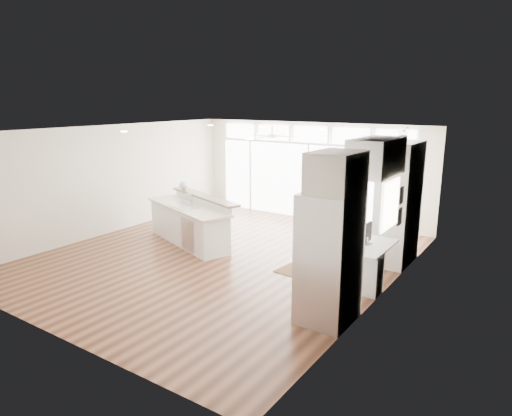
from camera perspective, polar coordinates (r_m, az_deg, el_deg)
The scene contains 24 objects.
floor at distance 9.92m, azimuth -4.24°, elevation -6.15°, with size 7.00×8.00×0.02m, color #452415.
ceiling at distance 9.37m, azimuth -4.53°, elevation 9.66°, with size 7.00×8.00×0.02m, color white.
wall_back at distance 12.88m, azimuth 6.73°, elevation 4.61°, with size 7.00×0.04×2.70m, color beige.
wall_front at distance 6.98m, azimuth -25.21°, elevation -4.24°, with size 7.00×0.04×2.70m, color beige.
wall_left at distance 12.01m, azimuth -17.65°, elevation 3.42°, with size 0.04×8.00×2.70m, color beige.
wall_right at distance 7.93m, azimuth 15.92°, elevation -1.42°, with size 0.04×8.00×2.70m, color beige.
glass_wall at distance 12.87m, azimuth 6.57°, elevation 3.26°, with size 5.80×0.06×2.08m, color white.
transom_row at distance 12.71m, azimuth 6.73°, elevation 9.17°, with size 5.90×0.06×0.40m, color white.
desk_window at distance 8.17m, azimuth 16.41°, elevation 0.43°, with size 0.04×0.85×0.85m, color white.
ceiling_fan at distance 11.96m, azimuth 2.03°, elevation 9.47°, with size 1.16×1.16×0.32m, color white.
recessed_lights at distance 9.53m, azimuth -3.77°, elevation 9.62°, with size 3.40×3.00×0.02m, color beige.
oven_cabinet at distance 9.72m, azimuth 17.39°, elevation 0.58°, with size 0.64×1.20×2.50m, color white.
desk_nook at distance 8.60m, azimuth 13.79°, elevation -6.90°, with size 0.72×1.30×0.76m, color white.
upper_cabinets at distance 8.13m, azimuth 14.83°, elevation 6.19°, with size 0.64×1.30×0.64m, color white.
refrigerator at distance 6.95m, azimuth 9.13°, elevation -6.17°, with size 0.76×0.90×2.00m, color #BCBBC0.
fridge_cabinet at distance 6.61m, azimuth 10.02°, elevation 4.41°, with size 0.64×0.90×0.60m, color white.
framed_photos at distance 8.78m, azimuth 17.59°, elevation 0.23°, with size 0.06×0.22×0.80m, color black.
kitchen_island at distance 10.77m, azimuth -8.50°, elevation -1.56°, with size 2.76×1.04×1.10m, color white.
rug at distance 9.08m, azimuth 5.61°, elevation -7.97°, with size 0.90×0.65×0.01m, color #32200F.
office_chair at distance 8.51m, azimuth 11.08°, elevation -6.29°, with size 0.49×0.46×0.95m, color black.
fishbowl at distance 11.63m, azimuth -9.05°, elevation 2.84°, with size 0.21×0.21×0.21m, color silver.
monitor at distance 8.44m, azimuth 13.50°, elevation -3.11°, with size 0.08×0.48×0.40m, color black.
keyboard at distance 8.56m, azimuth 12.36°, elevation -4.18°, with size 0.11×0.30×0.02m, color white.
potted_plant at distance 9.52m, azimuth 17.97°, elevation 8.60°, with size 0.26×0.29×0.23m, color #385E28.
Camera 1 is at (5.81, -7.32, 3.32)m, focal length 32.00 mm.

